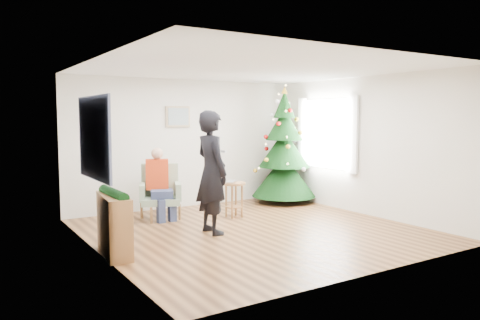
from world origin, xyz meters
TOP-DOWN VIEW (x-y plane):
  - floor at (0.00, 0.00)m, footprint 5.00×5.00m
  - ceiling at (0.00, 0.00)m, footprint 5.00×5.00m
  - wall_back at (0.00, 2.50)m, footprint 5.00×0.00m
  - wall_front at (0.00, -2.50)m, footprint 5.00×0.00m
  - wall_left at (-2.50, 0.00)m, footprint 0.00×5.00m
  - wall_right at (2.50, 0.00)m, footprint 0.00×5.00m
  - window_panel at (2.47, 1.00)m, footprint 0.04×1.30m
  - curtains at (2.44, 1.00)m, footprint 0.05×1.75m
  - christmas_tree at (1.98, 1.80)m, footprint 1.38×1.38m
  - stool at (0.26, 1.06)m, footprint 0.43×0.43m
  - laptop at (0.26, 1.06)m, footprint 0.41×0.41m
  - armchair at (-0.94, 1.67)m, footprint 0.88×0.86m
  - seated_person at (-0.96, 1.62)m, footprint 0.51×0.65m
  - standing_man at (-0.66, 0.23)m, footprint 0.47×0.71m
  - game_controller at (-0.46, 0.20)m, footprint 0.04×0.13m
  - console at (-2.33, -0.10)m, footprint 0.42×1.03m
  - garland at (-2.33, -0.10)m, footprint 0.14×0.90m
  - tapestry at (-2.46, 0.30)m, footprint 0.03×1.50m
  - framed_picture at (-0.20, 2.46)m, footprint 0.52×0.05m

SIDE VIEW (x-z plane):
  - floor at x=0.00m, z-range 0.00..0.00m
  - stool at x=0.26m, z-range 0.01..0.65m
  - armchair at x=-0.94m, z-range -0.13..0.85m
  - console at x=-2.33m, z-range 0.00..0.80m
  - laptop at x=0.26m, z-range 0.64..0.67m
  - seated_person at x=-0.96m, z-range 0.01..1.30m
  - garland at x=-2.33m, z-range 0.75..0.89m
  - standing_man at x=-0.66m, z-range 0.00..1.94m
  - christmas_tree at x=1.98m, z-range -0.12..2.36m
  - game_controller at x=-0.46m, z-range 1.28..1.31m
  - wall_back at x=0.00m, z-range -1.20..3.80m
  - wall_front at x=0.00m, z-range -1.20..3.80m
  - wall_left at x=-2.50m, z-range -1.20..3.80m
  - wall_right at x=2.50m, z-range -1.20..3.80m
  - window_panel at x=2.47m, z-range 0.80..2.20m
  - curtains at x=2.44m, z-range 0.75..2.25m
  - tapestry at x=-2.46m, z-range 0.98..2.12m
  - framed_picture at x=-0.20m, z-range 1.64..2.06m
  - ceiling at x=0.00m, z-range 2.60..2.60m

